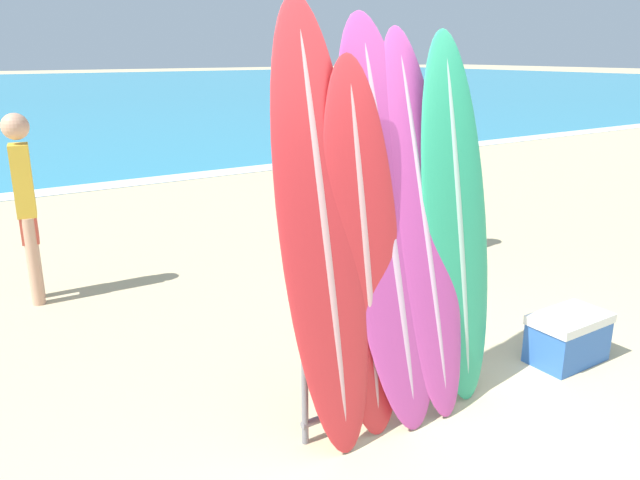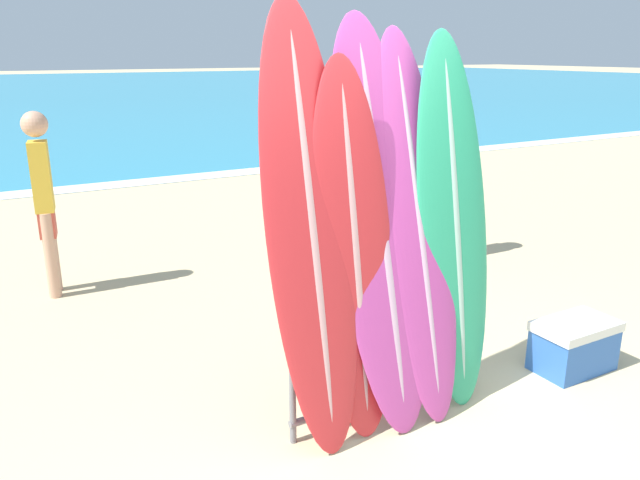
% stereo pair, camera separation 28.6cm
% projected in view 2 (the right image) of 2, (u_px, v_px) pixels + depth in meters
% --- Properties ---
extents(ground_plane, '(160.00, 160.00, 0.00)m').
position_uv_depth(ground_plane, '(450.00, 451.00, 3.53)').
color(ground_plane, '#CCB789').
extents(ocean_water, '(120.00, 60.00, 0.01)m').
position_uv_depth(ocean_water, '(3.00, 92.00, 34.94)').
color(ocean_water, teal).
rests_on(ocean_water, ground_plane).
extents(surfboard_rack, '(1.30, 0.04, 0.90)m').
position_uv_depth(surfboard_rack, '(385.00, 343.00, 3.77)').
color(surfboard_rack, slate).
rests_on(surfboard_rack, ground_plane).
extents(surfboard_slot_0, '(0.53, 0.60, 2.47)m').
position_uv_depth(surfboard_slot_0, '(311.00, 232.00, 3.36)').
color(surfboard_slot_0, red).
rests_on(surfboard_slot_0, ground_plane).
extents(surfboard_slot_1, '(0.51, 0.43, 2.17)m').
position_uv_depth(surfboard_slot_1, '(354.00, 253.00, 3.49)').
color(surfboard_slot_1, red).
rests_on(surfboard_slot_1, ground_plane).
extents(surfboard_slot_2, '(0.60, 0.70, 2.40)m').
position_uv_depth(surfboard_slot_2, '(381.00, 226.00, 3.60)').
color(surfboard_slot_2, '#B23D8E').
rests_on(surfboard_slot_2, ground_plane).
extents(surfboard_slot_3, '(0.49, 0.70, 2.33)m').
position_uv_depth(surfboard_slot_3, '(417.00, 227.00, 3.72)').
color(surfboard_slot_3, '#B23D8E').
rests_on(surfboard_slot_3, ground_plane).
extents(surfboard_slot_4, '(0.53, 0.49, 2.31)m').
position_uv_depth(surfboard_slot_4, '(453.00, 224.00, 3.82)').
color(surfboard_slot_4, '#289E70').
rests_on(surfboard_slot_4, ground_plane).
extents(person_near_water, '(0.23, 0.28, 1.68)m').
position_uv_depth(person_near_water, '(44.00, 198.00, 5.56)').
color(person_near_water, tan).
rests_on(person_near_water, ground_plane).
extents(person_mid_beach, '(0.24, 0.30, 1.78)m').
position_uv_depth(person_mid_beach, '(429.00, 172.00, 6.43)').
color(person_mid_beach, '#846047').
rests_on(person_mid_beach, ground_plane).
extents(cooler_box, '(0.58, 0.36, 0.36)m').
position_uv_depth(cooler_box, '(574.00, 345.00, 4.39)').
color(cooler_box, '#2D60B7').
rests_on(cooler_box, ground_plane).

